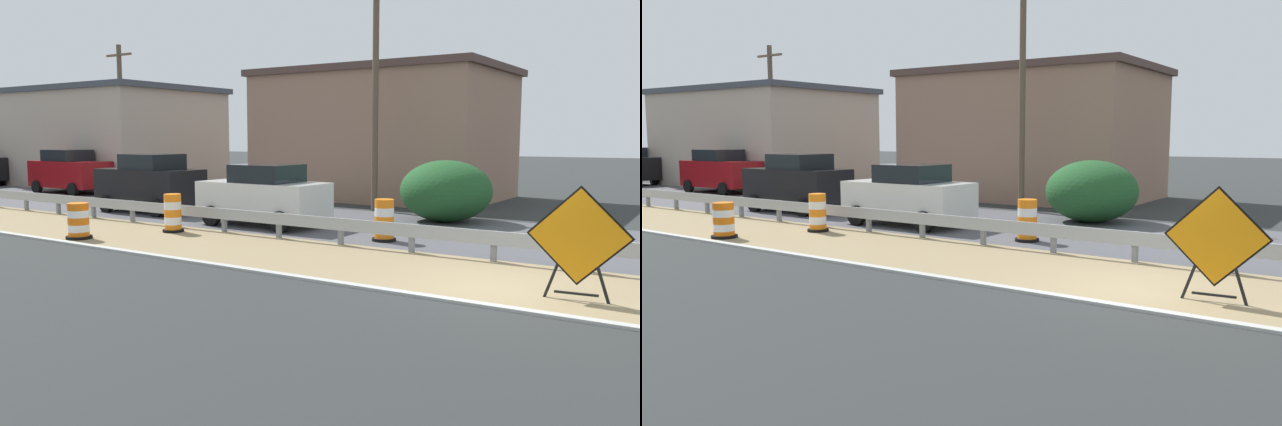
{
  "view_description": "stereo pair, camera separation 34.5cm",
  "coord_description": "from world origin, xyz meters",
  "views": [
    {
      "loc": [
        -11.3,
        -3.28,
        2.82
      ],
      "look_at": [
        1.77,
        5.28,
        0.91
      ],
      "focal_mm": 35.12,
      "sensor_mm": 36.0,
      "label": 1
    },
    {
      "loc": [
        -11.11,
        -3.57,
        2.82
      ],
      "look_at": [
        1.77,
        5.28,
        0.91
      ],
      "focal_mm": 35.12,
      "sensor_mm": 36.0,
      "label": 2
    }
  ],
  "objects": [
    {
      "name": "ground_plane",
      "position": [
        0.0,
        0.0,
        0.0
      ],
      "size": [
        160.0,
        160.0,
        0.0
      ],
      "primitive_type": "plane",
      "color": "#2B2D2D"
    },
    {
      "name": "traffic_barrel_nearest",
      "position": [
        3.67,
        4.45,
        0.52
      ],
      "size": [
        0.66,
        0.66,
        1.14
      ],
      "color": "orange",
      "rests_on": "ground"
    },
    {
      "name": "utility_pole_near",
      "position": [
        9.71,
        8.01,
        4.81
      ],
      "size": [
        0.24,
        1.8,
        9.3
      ],
      "color": "brown",
      "rests_on": "ground"
    },
    {
      "name": "utility_pole_mid",
      "position": [
        10.06,
        22.83,
        3.86
      ],
      "size": [
        0.24,
        1.8,
        7.4
      ],
      "color": "brown",
      "rests_on": "ground"
    },
    {
      "name": "car_trailing_near_lane",
      "position": [
        7.96,
        24.29,
        1.08
      ],
      "size": [
        2.05,
        4.4,
        2.17
      ],
      "rotation": [
        0.0,
        0.0,
        -1.57
      ],
      "color": "maroon",
      "rests_on": "ground"
    },
    {
      "name": "car_lead_near_lane",
      "position": [
        4.74,
        14.82,
        1.09
      ],
      "size": [
        2.16,
        4.06,
        2.18
      ],
      "rotation": [
        0.0,
        0.0,
        1.59
      ],
      "color": "black",
      "rests_on": "ground"
    },
    {
      "name": "roadside_shop_far",
      "position": [
        12.82,
        27.11,
        2.79
      ],
      "size": [
        8.09,
        11.73,
        5.56
      ],
      "color": "#AD9E8E",
      "rests_on": "ground"
    },
    {
      "name": "traffic_barrel_mid",
      "position": [
        -0.63,
        11.72,
        0.45
      ],
      "size": [
        0.71,
        0.71,
        1.0
      ],
      "color": "orange",
      "rests_on": "ground"
    },
    {
      "name": "far_lane_asphalt",
      "position": [
        6.09,
        0.0,
        0.0
      ],
      "size": [
        6.78,
        120.0,
        0.0
      ],
      "primitive_type": "cube",
      "color": "#4C4C51",
      "rests_on": "ground"
    },
    {
      "name": "median_dirt_strip",
      "position": [
        0.75,
        0.0,
        0.0
      ],
      "size": [
        3.91,
        120.0,
        0.01
      ],
      "primitive_type": "cube",
      "color": "#8E7A56",
      "rests_on": "ground"
    },
    {
      "name": "curb_near_edge",
      "position": [
        -1.3,
        0.0,
        0.0
      ],
      "size": [
        0.2,
        120.0,
        0.11
      ],
      "primitive_type": "cube",
      "color": "#ADADA8",
      "rests_on": "ground"
    },
    {
      "name": "roadside_shop_near",
      "position": [
        14.85,
        10.28,
        2.94
      ],
      "size": [
        7.42,
        10.96,
        5.86
      ],
      "color": "#93705B",
      "rests_on": "ground"
    },
    {
      "name": "car_lead_far_lane",
      "position": [
        4.24,
        9.03,
        0.98
      ],
      "size": [
        2.13,
        4.11,
        1.95
      ],
      "rotation": [
        0.0,
        0.0,
        1.58
      ],
      "color": "silver",
      "rests_on": "ground"
    },
    {
      "name": "warning_sign_diamond",
      "position": [
        -0.05,
        -1.21,
        1.06
      ],
      "size": [
        0.22,
        1.72,
        2.01
      ],
      "rotation": [
        0.0,
        0.0,
        3.25
      ],
      "color": "black",
      "rests_on": "ground"
    },
    {
      "name": "traffic_barrel_close",
      "position": [
        1.69,
        10.45,
        0.52
      ],
      "size": [
        0.63,
        0.63,
        1.13
      ],
      "color": "orange",
      "rests_on": "ground"
    },
    {
      "name": "bush_roadside",
      "position": [
        8.28,
        4.56,
        1.02
      ],
      "size": [
        3.04,
        3.04,
        2.05
      ],
      "primitive_type": "ellipsoid",
      "color": "#1E4C23",
      "rests_on": "ground"
    },
    {
      "name": "guardrail_median",
      "position": [
        2.47,
        3.1,
        0.52
      ],
      "size": [
        0.18,
        46.68,
        0.71
      ],
      "color": "#999EA3",
      "rests_on": "ground"
    }
  ]
}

